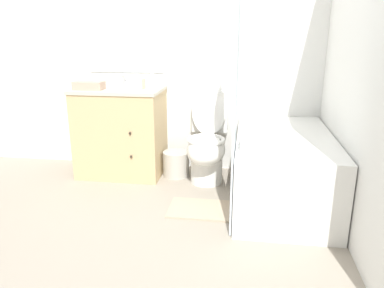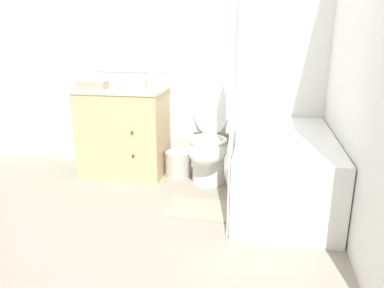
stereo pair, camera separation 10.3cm
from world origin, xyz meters
The scene contains 14 objects.
ground_plane centered at (0.00, 0.00, 0.00)m, with size 14.00×14.00×0.00m, color gray.
wall_back centered at (-0.01, 1.59, 1.25)m, with size 8.00×0.06×2.50m.
wall_right centered at (1.19, 0.78, 1.25)m, with size 0.05×2.57×2.50m.
vanity_cabinet centered at (-0.75, 1.30, 0.44)m, with size 0.83×0.58×0.86m.
sink_faucet centered at (-0.75, 1.49, 0.89)m, with size 0.14×0.12×0.12m.
toilet centered at (0.11, 1.22, 0.38)m, with size 0.35×0.69×0.90m.
bathtub centered at (0.77, 0.87, 0.29)m, with size 0.76×1.39×0.57m.
shower_curtain centered at (0.38, 0.43, 1.01)m, with size 0.02×0.43×2.01m.
wastebasket centered at (-0.20, 1.30, 0.12)m, with size 0.26×0.26×0.24m.
tissue_box centered at (-0.56, 1.28, 0.90)m, with size 0.12×0.13×0.12m.
soap_dispenser centered at (-0.43, 1.30, 0.92)m, with size 0.06×0.06×0.14m.
hand_towel_folded centered at (-0.99, 1.17, 0.89)m, with size 0.27×0.14×0.07m.
bath_towel_folded centered at (0.56, 0.48, 0.62)m, with size 0.27×0.22×0.09m.
bath_mat centered at (0.17, 0.59, 0.01)m, with size 0.59×0.36×0.02m.
Camera 1 is at (0.46, -2.11, 1.37)m, focal length 35.00 mm.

